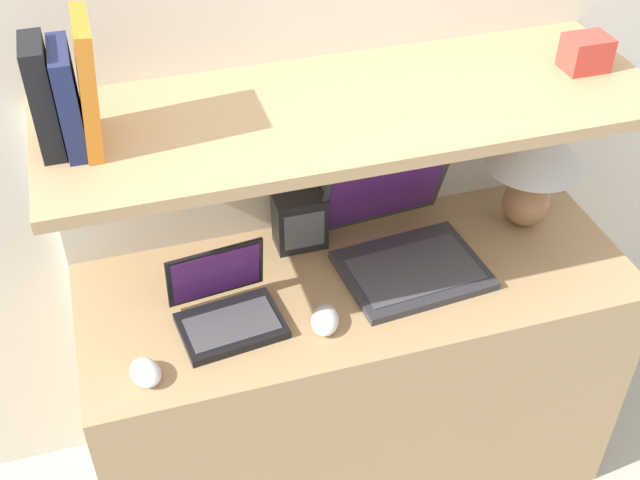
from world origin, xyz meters
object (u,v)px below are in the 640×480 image
(router_box, at_px, (300,221))
(shelf_gadget, at_px, (586,53))
(table_lamp, at_px, (536,151))
(computer_mouse, at_px, (325,320))
(second_mouse, at_px, (146,372))
(book_navy, at_px, (68,99))
(book_orange, at_px, (87,84))
(book_black, at_px, (43,98))
(laptop_small, at_px, (226,309))
(laptop_large, at_px, (403,243))

(router_box, distance_m, shelf_gadget, 0.78)
(table_lamp, relative_size, computer_mouse, 2.96)
(table_lamp, height_order, second_mouse, table_lamp)
(book_navy, relative_size, book_orange, 0.80)
(second_mouse, bearing_deg, book_black, 110.84)
(shelf_gadget, bearing_deg, table_lamp, 154.20)
(computer_mouse, relative_size, book_navy, 0.55)
(computer_mouse, xyz_separation_m, router_box, (0.03, 0.30, 0.05))
(laptop_small, relative_size, router_box, 1.69)
(second_mouse, distance_m, book_navy, 0.59)
(laptop_small, xyz_separation_m, shelf_gadget, (0.88, 0.11, 0.45))
(book_black, bearing_deg, laptop_large, -1.90)
(computer_mouse, height_order, shelf_gadget, shelf_gadget)
(router_box, relative_size, book_navy, 0.72)
(laptop_large, height_order, book_black, book_black)
(book_navy, bearing_deg, router_box, 12.82)
(second_mouse, bearing_deg, shelf_gadget, 12.12)
(book_navy, bearing_deg, laptop_small, -24.45)
(table_lamp, relative_size, laptop_small, 1.34)
(book_black, distance_m, book_navy, 0.05)
(laptop_small, distance_m, router_box, 0.32)
(computer_mouse, bearing_deg, second_mouse, -174.49)
(second_mouse, height_order, book_navy, book_navy)
(laptop_small, distance_m, second_mouse, 0.23)
(book_orange, bearing_deg, second_mouse, -88.89)
(laptop_small, bearing_deg, shelf_gadget, 7.16)
(second_mouse, xyz_separation_m, book_black, (-0.09, 0.23, 0.54))
(table_lamp, relative_size, book_orange, 1.29)
(book_black, xyz_separation_m, book_navy, (0.04, 0.00, -0.01))
(computer_mouse, height_order, second_mouse, same)
(router_box, bearing_deg, book_navy, -167.18)
(second_mouse, xyz_separation_m, book_navy, (-0.04, 0.23, 0.54))
(shelf_gadget, bearing_deg, book_navy, 180.00)
(computer_mouse, xyz_separation_m, book_orange, (-0.41, 0.19, 0.56))
(table_lamp, distance_m, computer_mouse, 0.69)
(table_lamp, bearing_deg, book_navy, -178.48)
(table_lamp, distance_m, shelf_gadget, 0.28)
(laptop_large, xyz_separation_m, book_navy, (-0.71, 0.02, 0.50))
(table_lamp, height_order, book_navy, book_navy)
(laptop_small, relative_size, second_mouse, 2.49)
(table_lamp, xyz_separation_m, laptop_large, (-0.36, -0.05, -0.17))
(laptop_large, xyz_separation_m, computer_mouse, (-0.25, -0.17, -0.03))
(second_mouse, distance_m, shelf_gadget, 1.21)
(laptop_small, bearing_deg, second_mouse, -148.67)
(book_black, distance_m, shelf_gadget, 1.18)
(table_lamp, relative_size, second_mouse, 3.33)
(book_black, xyz_separation_m, shelf_gadget, (1.17, 0.00, -0.07))
(table_lamp, height_order, shelf_gadget, shelf_gadget)
(laptop_large, xyz_separation_m, shelf_gadget, (0.42, 0.02, 0.44))
(book_orange, bearing_deg, computer_mouse, -25.06)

